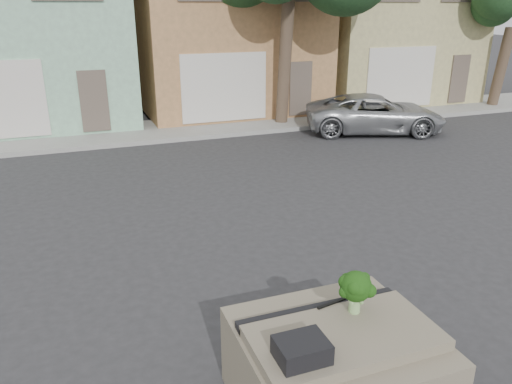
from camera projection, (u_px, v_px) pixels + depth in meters
ground_plane at (243, 279)px, 8.18m from camera, size 120.00×120.00×0.00m
sidewalk at (144, 132)px, 17.35m from camera, size 40.00×3.00×0.15m
townhouse_mint at (24, 18)px, 18.40m from camera, size 7.20×8.20×7.55m
townhouse_tan at (219, 16)px, 20.87m from camera, size 7.20×8.20×7.55m
townhouse_beige at (372, 15)px, 23.34m from camera, size 7.20×8.20×7.55m
silver_pickup at (374, 132)px, 17.62m from camera, size 5.24×3.73×1.33m
tree_near at (286, 4)px, 16.92m from camera, size 4.40×4.00×8.50m
tree_far at (506, 36)px, 20.65m from camera, size 3.20×3.00×6.00m
car_dashboard at (335, 368)px, 5.35m from camera, size 2.00×1.80×1.12m
instrument_hump at (302, 350)px, 4.62m from camera, size 0.48×0.38×0.20m
wiper_arm at (343, 299)px, 5.57m from camera, size 0.69×0.15×0.02m
broccoli at (356, 292)px, 5.29m from camera, size 0.48×0.48×0.49m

